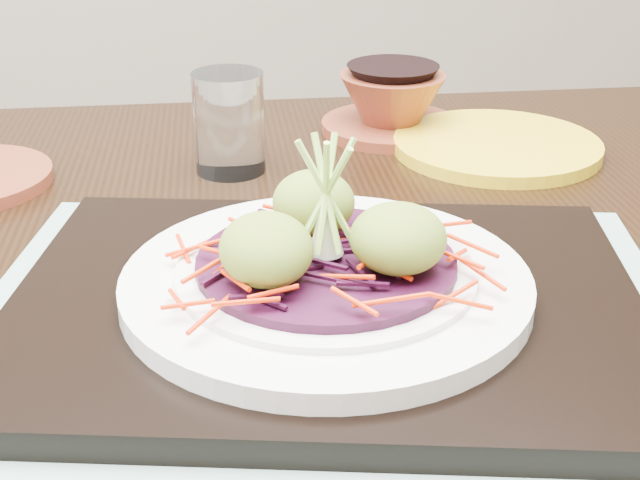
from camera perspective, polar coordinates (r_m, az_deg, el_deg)
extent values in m
cube|color=black|center=(0.63, -0.28, -4.16)|extent=(1.36, 0.95, 0.04)
cube|color=gray|center=(0.56, 0.38, -5.16)|extent=(0.52, 0.44, 0.00)
cube|color=black|center=(0.56, 0.38, -4.21)|extent=(0.45, 0.37, 0.02)
cylinder|color=white|center=(0.55, 0.39, -2.80)|extent=(0.25, 0.25, 0.01)
cylinder|color=white|center=(0.55, 0.39, -2.01)|extent=(0.18, 0.18, 0.01)
cylinder|color=#340A24|center=(0.54, 0.39, -1.46)|extent=(0.16, 0.16, 0.01)
ellipsoid|color=olive|center=(0.51, -3.44, -0.64)|extent=(0.06, 0.06, 0.04)
ellipsoid|color=olive|center=(0.52, 5.04, 0.06)|extent=(0.06, 0.06, 0.04)
ellipsoid|color=olive|center=(0.57, -0.39, 2.38)|extent=(0.06, 0.06, 0.04)
cylinder|color=white|center=(0.80, -5.84, 7.48)|extent=(0.07, 0.07, 0.09)
cylinder|color=maroon|center=(0.91, 4.56, 7.26)|extent=(0.15, 0.15, 0.01)
cylinder|color=gold|center=(0.87, 11.24, 5.95)|extent=(0.21, 0.21, 0.01)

